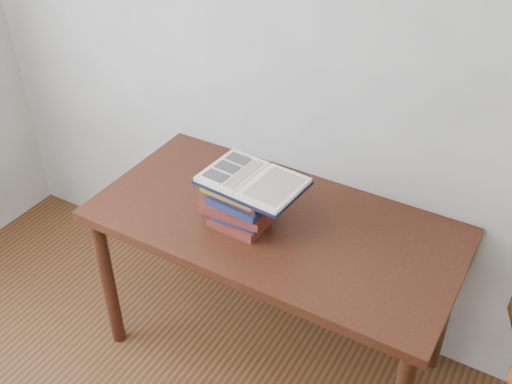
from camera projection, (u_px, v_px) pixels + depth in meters
The scene contains 3 objects.
desk at pixel (274, 239), 2.39m from camera, with size 1.44×0.72×0.77m.
book_stack at pixel (240, 203), 2.27m from camera, with size 0.27×0.21×0.19m.
open_book at pixel (253, 181), 2.21m from camera, with size 0.39×0.29×0.03m.
Camera 1 is at (0.91, -0.23, 2.24)m, focal length 42.00 mm.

